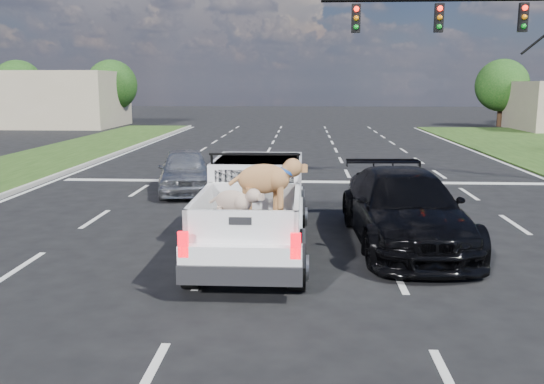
{
  "coord_description": "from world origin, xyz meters",
  "views": [
    {
      "loc": [
        0.04,
        -10.03,
        3.39
      ],
      "look_at": [
        -0.61,
        2.0,
        1.13
      ],
      "focal_mm": 38.0,
      "sensor_mm": 36.0,
      "label": 1
    }
  ],
  "objects_px": {
    "pickup_truck": "(255,206)",
    "black_coupe": "(404,209)",
    "silver_sedan": "(185,170)",
    "traffic_signal": "(515,44)"
  },
  "relations": [
    {
      "from": "pickup_truck",
      "to": "black_coupe",
      "type": "height_order",
      "value": "pickup_truck"
    },
    {
      "from": "pickup_truck",
      "to": "silver_sedan",
      "type": "xyz_separation_m",
      "value": [
        -2.79,
        6.59,
        -0.27
      ]
    },
    {
      "from": "silver_sedan",
      "to": "black_coupe",
      "type": "distance_m",
      "value": 8.32
    },
    {
      "from": "pickup_truck",
      "to": "black_coupe",
      "type": "relative_size",
      "value": 1.01
    },
    {
      "from": "pickup_truck",
      "to": "black_coupe",
      "type": "bearing_deg",
      "value": 13.24
    },
    {
      "from": "traffic_signal",
      "to": "pickup_truck",
      "type": "bearing_deg",
      "value": -131.45
    },
    {
      "from": "pickup_truck",
      "to": "silver_sedan",
      "type": "height_order",
      "value": "pickup_truck"
    },
    {
      "from": "pickup_truck",
      "to": "silver_sedan",
      "type": "relative_size",
      "value": 1.35
    },
    {
      "from": "traffic_signal",
      "to": "silver_sedan",
      "type": "distance_m",
      "value": 11.91
    },
    {
      "from": "silver_sedan",
      "to": "pickup_truck",
      "type": "bearing_deg",
      "value": -78.71
    }
  ]
}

